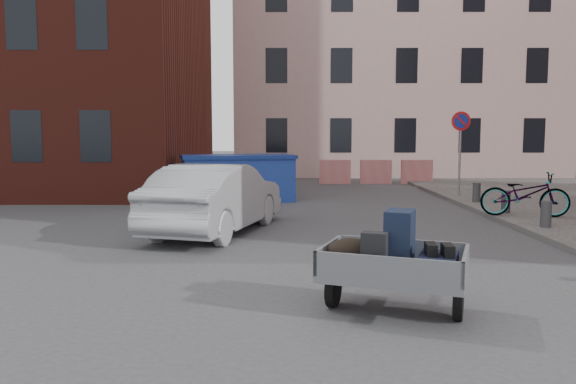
{
  "coord_description": "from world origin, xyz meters",
  "views": [
    {
      "loc": [
        0.63,
        -8.26,
        2.07
      ],
      "look_at": [
        0.59,
        1.08,
        1.1
      ],
      "focal_mm": 35.0,
      "sensor_mm": 36.0,
      "label": 1
    }
  ],
  "objects_px": {
    "bicycle": "(525,194)",
    "silver_car": "(217,198)",
    "dumpster": "(238,178)",
    "trailer": "(393,262)"
  },
  "relations": [
    {
      "from": "bicycle",
      "to": "silver_car",
      "type": "bearing_deg",
      "value": 114.3
    },
    {
      "from": "bicycle",
      "to": "trailer",
      "type": "bearing_deg",
      "value": 159.57
    },
    {
      "from": "dumpster",
      "to": "bicycle",
      "type": "bearing_deg",
      "value": -43.11
    },
    {
      "from": "silver_car",
      "to": "bicycle",
      "type": "xyz_separation_m",
      "value": [
        7.11,
        1.55,
        -0.08
      ]
    },
    {
      "from": "trailer",
      "to": "silver_car",
      "type": "relative_size",
      "value": 0.45
    },
    {
      "from": "dumpster",
      "to": "silver_car",
      "type": "distance_m",
      "value": 5.6
    },
    {
      "from": "trailer",
      "to": "dumpster",
      "type": "bearing_deg",
      "value": 124.37
    },
    {
      "from": "dumpster",
      "to": "silver_car",
      "type": "bearing_deg",
      "value": -102.91
    },
    {
      "from": "trailer",
      "to": "bicycle",
      "type": "xyz_separation_m",
      "value": [
        4.39,
        6.91,
        0.04
      ]
    },
    {
      "from": "dumpster",
      "to": "silver_car",
      "type": "xyz_separation_m",
      "value": [
        0.08,
        -5.6,
        0.01
      ]
    }
  ]
}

